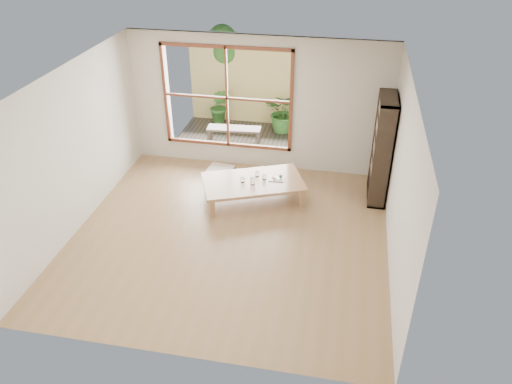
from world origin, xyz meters
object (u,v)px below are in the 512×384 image
at_px(bookshelf, 382,150).
at_px(food_tray, 277,178).
at_px(garden_bench, 234,130).
at_px(low_table, 253,183).

bearing_deg(bookshelf, food_tray, -167.91).
distance_m(bookshelf, food_tray, 1.88).
relative_size(bookshelf, garden_bench, 1.62).
xyz_separation_m(food_tray, garden_bench, (-1.26, 2.01, -0.07)).
distance_m(low_table, food_tray, 0.44).
relative_size(low_table, garden_bench, 1.69).
bearing_deg(low_table, bookshelf, -9.03).
xyz_separation_m(low_table, bookshelf, (2.18, 0.51, 0.62)).
distance_m(bookshelf, garden_bench, 3.49).
distance_m(low_table, garden_bench, 2.31).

